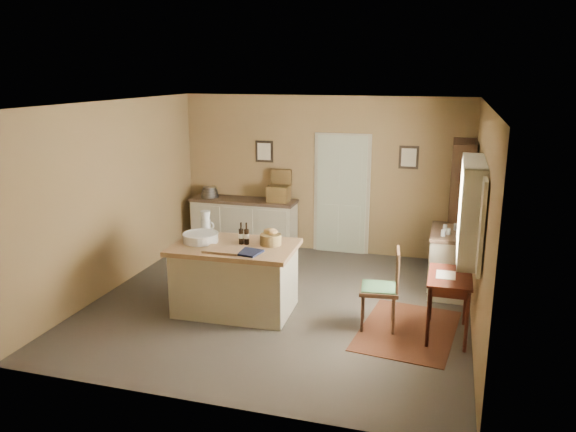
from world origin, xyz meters
name	(u,v)px	position (x,y,z in m)	size (l,w,h in m)	color
ground	(280,303)	(0.00, 0.00, 0.00)	(5.00, 5.00, 0.00)	#4C433A
wall_back	(322,175)	(0.00, 2.50, 1.35)	(5.00, 0.10, 2.70)	olive
wall_front	(199,271)	(0.00, -2.50, 1.35)	(5.00, 0.10, 2.70)	olive
wall_left	(114,196)	(-2.50, 0.00, 1.35)	(0.10, 5.00, 2.70)	olive
wall_right	(480,222)	(2.50, 0.00, 1.35)	(0.10, 5.00, 2.70)	olive
ceiling	(280,103)	(0.00, 0.00, 2.70)	(5.00, 5.00, 0.00)	silver
door	(342,193)	(0.35, 2.47, 1.05)	(0.97, 0.06, 2.11)	#AFB79A
framed_prints	(334,154)	(0.20, 2.48, 1.72)	(2.82, 0.02, 0.38)	black
window	(475,209)	(2.42, -0.20, 1.55)	(0.25, 1.99, 1.12)	#B5AE8F
work_island	(235,276)	(-0.51, -0.39, 0.48)	(1.62, 1.09, 1.20)	#B5AE8F
sideboard	(244,222)	(-1.34, 2.20, 0.48)	(1.89, 0.54, 1.18)	#B5AE8F
rug	(408,330)	(1.75, -0.37, 0.00)	(1.10, 1.60, 0.01)	#562A15
writing_desk	(450,284)	(2.20, -0.36, 0.66)	(0.50, 0.82, 0.82)	black
desk_chair	(379,289)	(1.38, -0.37, 0.50)	(0.47, 0.47, 1.00)	#321F13
right_cabinet	(450,261)	(2.20, 1.11, 0.46)	(0.57, 1.02, 0.99)	#B5AE8F
shelving_unit	(463,208)	(2.35, 2.00, 1.03)	(0.35, 0.93, 2.07)	#321F13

